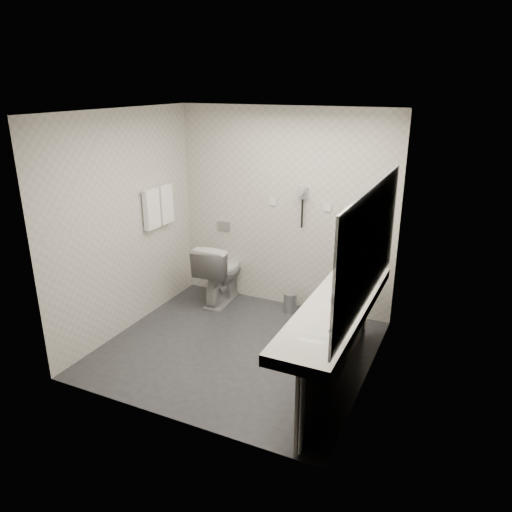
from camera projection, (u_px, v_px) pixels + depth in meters
The scene contains 30 objects.
floor at pixel (238, 348), 5.34m from camera, with size 2.80×2.80×0.00m, color #292A2E.
ceiling at pixel (234, 111), 4.50m from camera, with size 2.80×2.80×0.00m, color silver.
wall_back at pixel (284, 211), 6.03m from camera, with size 2.80×2.80×0.00m, color beige.
wall_front at pixel (160, 286), 3.81m from camera, with size 2.80×2.80×0.00m, color beige.
wall_left at pixel (126, 224), 5.48m from camera, with size 2.60×2.60×0.00m, color beige.
wall_right at pixel (375, 260), 4.36m from camera, with size 2.60×2.60×0.00m, color beige.
vanity_counter at pixel (336, 309), 4.45m from camera, with size 0.55×2.20×0.10m, color silver.
vanity_panel at pixel (336, 350), 4.59m from camera, with size 0.03×2.15×0.75m, color gray.
vanity_post_near at pixel (301, 415), 3.69m from camera, with size 0.06×0.06×0.75m, color silver.
vanity_post_far at pixel (365, 307), 5.46m from camera, with size 0.06×0.06×0.75m, color silver.
mirror at pixel (370, 245), 4.13m from camera, with size 0.02×2.20×1.05m, color #B2BCC6.
basin_near at pixel (314, 337), 3.89m from camera, with size 0.40×0.31×0.05m, color silver.
basin_far at pixel (354, 280), 5.00m from camera, with size 0.40×0.31×0.05m, color silver.
faucet_near at pixel (338, 332), 3.78m from camera, with size 0.04×0.04×0.15m, color silver.
faucet_far at pixel (374, 275), 4.89m from camera, with size 0.04×0.04×0.15m, color silver.
soap_bottle_a at pixel (333, 298), 4.44m from camera, with size 0.04×0.04×0.09m, color silver.
soap_bottle_c at pixel (345, 306), 4.24m from camera, with size 0.05×0.05×0.12m, color silver.
glass_left at pixel (359, 288), 4.61m from camera, with size 0.07×0.07×0.12m, color silver.
toilet at pixel (220, 272), 6.36m from camera, with size 0.46×0.81×0.82m, color silver.
flush_plate at pixel (224, 226), 6.46m from camera, with size 0.18×0.02×0.12m, color #B2B5BA.
pedal_bin at pixel (290, 303), 6.15m from camera, with size 0.17×0.17×0.24m, color #B2B5BA.
bin_lid at pixel (291, 294), 6.11m from camera, with size 0.17×0.17×0.01m, color #B2B5BA.
towel_rail at pixel (157, 189), 5.82m from camera, with size 0.02×0.02×0.62m, color silver.
towel_near at pixel (152, 209), 5.78m from camera, with size 0.07×0.24×0.48m, color white.
towel_far at pixel (165, 204), 6.01m from camera, with size 0.07×0.24×0.48m, color white.
dryer_cradle at pixel (303, 193), 5.82m from camera, with size 0.10×0.04×0.14m, color gray.
dryer_barrel at pixel (301, 192), 5.75m from camera, with size 0.08×0.08×0.14m, color gray.
dryer_cord at pixel (302, 214), 5.89m from camera, with size 0.02×0.02×0.35m, color black.
switch_plate_a at pixel (273, 202), 6.04m from camera, with size 0.09×0.02×0.09m, color silver.
switch_plate_b at pixel (327, 208), 5.76m from camera, with size 0.09×0.02×0.09m, color silver.
Camera 1 is at (2.16, -4.16, 2.77)m, focal length 34.18 mm.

